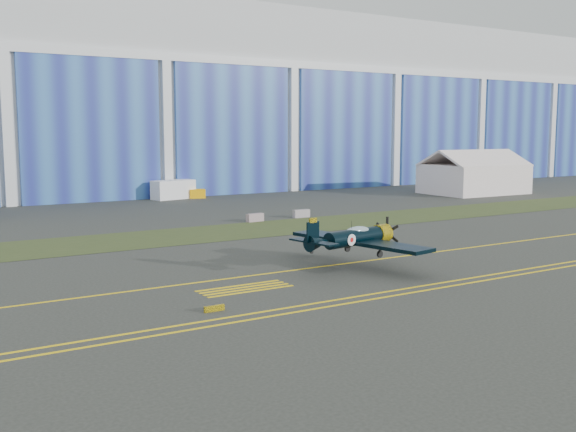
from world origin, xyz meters
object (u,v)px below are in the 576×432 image
tent (474,171)px  shipping_container (173,190)px  tug (197,194)px  warbird (354,238)px

tent → shipping_container: tent is taller
shipping_container → tug: 3.61m
tug → warbird: bearing=-87.0°
tent → shipping_container: size_ratio=2.43×
warbird → tent: (52.24, 36.98, 1.26)m
tug → tent: bearing=-6.4°
warbird → shipping_container: size_ratio=2.12×
warbird → tent: size_ratio=0.87×
shipping_container → tent: bearing=-33.9°
warbird → tug: 54.50m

